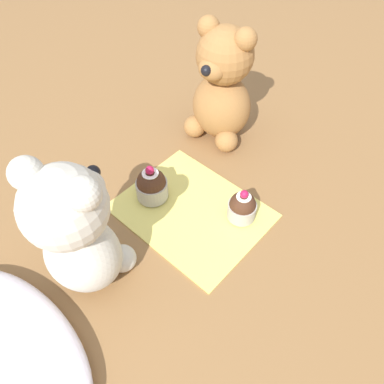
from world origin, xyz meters
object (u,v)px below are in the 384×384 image
Objects in this scene: teddy_bear_cream at (76,230)px; teddy_bear_tan at (222,88)px; cupcake_near_cream_bear at (152,185)px; cupcake_near_tan_bear at (242,207)px.

teddy_bear_tan is at bearing -98.87° from teddy_bear_cream.
teddy_bear_tan is 3.26× the size of cupcake_near_cream_bear.
cupcake_near_tan_bear is (-0.11, -0.25, -0.09)m from teddy_bear_cream.
teddy_bear_tan reaches higher than teddy_bear_cream.
cupcake_near_cream_bear is at bearing -90.29° from teddy_bear_tan.
cupcake_near_cream_bear is (0.04, -0.18, -0.09)m from teddy_bear_cream.
teddy_bear_cream is 3.68× the size of cupcake_near_tan_bear.
teddy_bear_cream is 0.29m from cupcake_near_tan_bear.
teddy_bear_cream is 0.41m from teddy_bear_tan.
cupcake_near_cream_bear is (-0.03, 0.23, -0.08)m from teddy_bear_tan.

